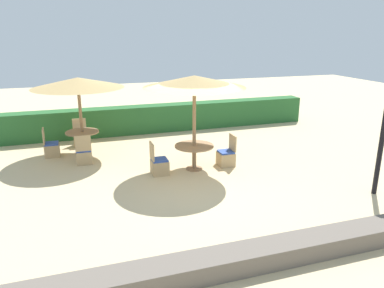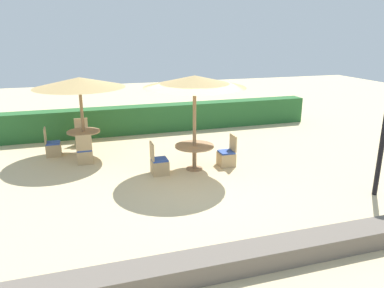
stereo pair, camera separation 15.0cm
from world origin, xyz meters
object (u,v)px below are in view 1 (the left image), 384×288
at_px(patio_chair_center_west, 159,165).
at_px(patio_chair_back_left_south, 84,155).
at_px(patio_chair_center_east, 226,157).
at_px(round_table_back_left, 82,136).
at_px(round_table_center, 194,150).
at_px(patio_chair_back_left_north, 81,138).
at_px(patio_chair_back_left_west, 51,148).
at_px(parasol_center, 194,82).
at_px(parasol_back_left, 78,83).

bearing_deg(patio_chair_center_west, patio_chair_back_left_south, -128.82).
height_order(patio_chair_center_west, patio_chair_center_east, same).
bearing_deg(round_table_back_left, round_table_center, -39.97).
xyz_separation_m(patio_chair_back_left_north, patio_chair_back_left_west, (-0.94, -0.91, 0.00)).
bearing_deg(patio_chair_back_left_north, round_table_center, 131.32).
bearing_deg(round_table_center, parasol_center, -141.34).
relative_size(parasol_center, parasol_back_left, 0.99).
bearing_deg(patio_chair_back_left_south, parasol_back_left, 88.17).
bearing_deg(parasol_center, parasol_back_left, 140.03).
xyz_separation_m(round_table_back_left, patio_chair_back_left_north, (-0.05, 0.95, -0.33)).
xyz_separation_m(parasol_center, parasol_back_left, (-2.99, 2.51, -0.23)).
distance_m(parasol_center, parasol_back_left, 3.91).
height_order(round_table_back_left, patio_chair_back_left_south, patio_chair_back_left_south).
bearing_deg(patio_chair_back_left_west, patio_chair_center_east, 63.15).
bearing_deg(round_table_back_left, parasol_back_left, -90.00).
xyz_separation_m(round_table_center, patio_chair_back_left_west, (-3.98, 2.55, -0.32)).
relative_size(round_table_back_left, patio_chair_back_left_south, 1.14).
xyz_separation_m(round_table_center, patio_chair_center_west, (-1.06, -0.06, -0.32)).
relative_size(parasol_back_left, patio_chair_back_left_north, 3.08).
distance_m(parasol_center, patio_chair_back_left_west, 5.25).
distance_m(parasol_center, patio_chair_back_left_south, 4.08).
height_order(parasol_center, parasol_back_left, parasol_center).
height_order(round_table_center, patio_chair_back_left_north, patio_chair_back_left_north).
relative_size(round_table_center, round_table_back_left, 1.05).
bearing_deg(patio_chair_center_east, patio_chair_back_left_south, 69.55).
xyz_separation_m(round_table_center, patio_chair_center_east, (1.02, 0.02, -0.32)).
relative_size(parasol_center, patio_chair_center_east, 3.04).
distance_m(parasol_back_left, round_table_back_left, 1.73).
relative_size(patio_chair_back_left_south, patio_chair_back_left_north, 1.00).
height_order(parasol_center, patio_chair_back_left_north, parasol_center).
bearing_deg(parasol_back_left, patio_chair_center_east, -31.85).
distance_m(round_table_center, round_table_back_left, 3.91).
height_order(patio_chair_center_west, patio_chair_back_left_north, same).
distance_m(round_table_back_left, patio_chair_back_left_west, 1.04).
distance_m(patio_chair_center_east, parasol_back_left, 5.15).
relative_size(round_table_back_left, patio_chair_back_left_north, 1.14).
relative_size(patio_chair_center_east, parasol_back_left, 0.33).
relative_size(patio_chair_back_left_south, patio_chair_back_left_west, 1.00).
height_order(round_table_center, patio_chair_center_east, patio_chair_center_east).
xyz_separation_m(round_table_center, round_table_back_left, (-2.99, 2.51, 0.01)).
distance_m(patio_chair_center_west, patio_chair_center_east, 2.08).
xyz_separation_m(patio_chair_center_east, parasol_back_left, (-4.01, 2.49, 2.06)).
bearing_deg(patio_chair_back_left_north, patio_chair_back_left_west, 44.24).
height_order(patio_chair_back_left_north, patio_chair_back_left_west, same).
xyz_separation_m(patio_chair_center_west, patio_chair_center_east, (2.08, 0.07, 0.00)).
bearing_deg(patio_chair_back_left_south, round_table_center, -26.75).
bearing_deg(patio_chair_center_west, round_table_back_left, -143.01).
relative_size(parasol_center, patio_chair_center_west, 3.04).
height_order(parasol_back_left, patio_chair_back_left_south, parasol_back_left).
height_order(round_table_back_left, patio_chair_back_left_west, patio_chair_back_left_west).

